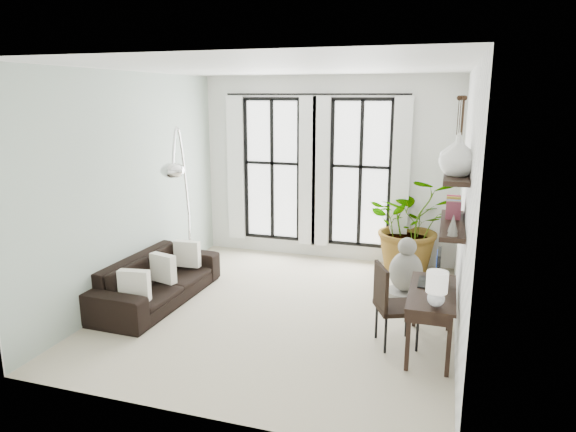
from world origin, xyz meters
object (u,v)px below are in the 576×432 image
at_px(desk, 432,295).
at_px(arc_lamp, 180,165).
at_px(sofa, 158,279).
at_px(desk_chair, 390,300).
at_px(buddha, 406,275).
at_px(plant, 412,224).

xyz_separation_m(desk, arc_lamp, (-3.65, 0.99, 1.19)).
height_order(sofa, desk_chair, desk_chair).
distance_m(desk, buddha, 1.51).
bearing_deg(sofa, plant, -53.02).
height_order(plant, buddha, plant).
xyz_separation_m(desk_chair, arc_lamp, (-3.19, 0.96, 1.32)).
relative_size(desk_chair, arc_lamp, 0.40).
bearing_deg(plant, arc_lamp, -151.19).
relative_size(plant, desk, 1.33).
bearing_deg(buddha, desk_chair, -92.69).
bearing_deg(arc_lamp, buddha, 7.74).
distance_m(plant, desk, 2.79).
xyz_separation_m(sofa, buddha, (3.36, 1.04, 0.07)).
bearing_deg(desk_chair, plant, 65.68).
bearing_deg(desk, desk_chair, 176.61).
distance_m(plant, buddha, 1.39).
relative_size(plant, buddha, 1.73).
height_order(desk_chair, buddha, desk_chair).
xyz_separation_m(sofa, desk_chair, (3.29, -0.36, 0.24)).
distance_m(desk, desk_chair, 0.48).
height_order(sofa, arc_lamp, arc_lamp).
relative_size(sofa, desk, 1.82).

